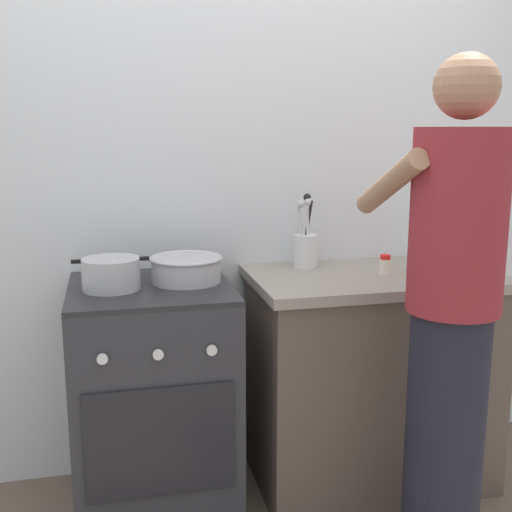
# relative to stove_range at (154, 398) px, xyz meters

# --- Properties ---
(ground) EXTENTS (6.00, 6.00, 0.00)m
(ground) POSITION_rel_stove_range_xyz_m (0.35, -0.15, -0.45)
(ground) COLOR #6B5B4C
(back_wall) EXTENTS (3.20, 0.10, 2.50)m
(back_wall) POSITION_rel_stove_range_xyz_m (0.55, 0.35, 0.80)
(back_wall) COLOR silver
(back_wall) RESTS_ON ground
(countertop) EXTENTS (1.00, 0.60, 0.90)m
(countertop) POSITION_rel_stove_range_xyz_m (0.90, 0.00, 0.00)
(countertop) COLOR brown
(countertop) RESTS_ON ground
(stove_range) EXTENTS (0.60, 0.62, 0.90)m
(stove_range) POSITION_rel_stove_range_xyz_m (0.00, 0.00, 0.00)
(stove_range) COLOR #2D2D33
(stove_range) RESTS_ON ground
(pot) EXTENTS (0.28, 0.21, 0.12)m
(pot) POSITION_rel_stove_range_xyz_m (-0.14, -0.02, 0.51)
(pot) COLOR #B2B2B7
(pot) RESTS_ON stove_range
(mixing_bowl) EXTENTS (0.28, 0.28, 0.10)m
(mixing_bowl) POSITION_rel_stove_range_xyz_m (0.14, 0.03, 0.50)
(mixing_bowl) COLOR #B7B7BC
(mixing_bowl) RESTS_ON stove_range
(utensil_crock) EXTENTS (0.10, 0.10, 0.31)m
(utensil_crock) POSITION_rel_stove_range_xyz_m (0.66, 0.17, 0.54)
(utensil_crock) COLOR silver
(utensil_crock) RESTS_ON countertop
(spice_bottle) EXTENTS (0.04, 0.04, 0.09)m
(spice_bottle) POSITION_rel_stove_range_xyz_m (0.92, -0.05, 0.49)
(spice_bottle) COLOR silver
(spice_bottle) RESTS_ON countertop
(oil_bottle) EXTENTS (0.06, 0.06, 0.26)m
(oil_bottle) POSITION_rel_stove_range_xyz_m (1.10, -0.02, 0.56)
(oil_bottle) COLOR gold
(oil_bottle) RESTS_ON countertop
(person) EXTENTS (0.41, 0.50, 1.70)m
(person) POSITION_rel_stove_range_xyz_m (0.93, -0.55, 0.41)
(person) COLOR black
(person) RESTS_ON ground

